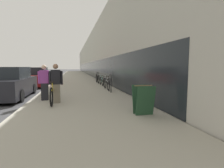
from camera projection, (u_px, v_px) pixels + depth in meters
sidewalk_slab at (76, 77)px, 26.87m from camera, size 4.69×70.00×0.15m
storefront_facade at (111, 58)px, 35.93m from camera, size 10.01×70.00×6.84m
tandem_bicycle at (54, 92)px, 7.35m from camera, size 0.52×2.87×0.90m
person_rider at (56, 83)px, 6.97m from camera, size 0.53×0.21×1.57m
person_bystander at (44, 82)px, 7.56m from camera, size 0.52×0.20×1.54m
bike_rack_hoop at (110, 83)px, 10.07m from camera, size 0.05×0.60×0.84m
cruiser_bike_nearest at (107, 83)px, 11.22m from camera, size 0.52×1.82×0.91m
cruiser_bike_middle at (102, 81)px, 13.56m from camera, size 0.52×1.71×0.83m
cruiser_bike_farthest at (98, 78)px, 15.66m from camera, size 0.52×1.88×0.97m
sandwich_board_sign at (143, 100)px, 5.31m from camera, size 0.56×0.56×0.90m
parked_sedan_curbside at (11, 84)px, 8.96m from camera, size 1.80×4.48×1.60m
vintage_roadster_curbside at (36, 77)px, 14.62m from camera, size 1.98×4.78×1.56m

